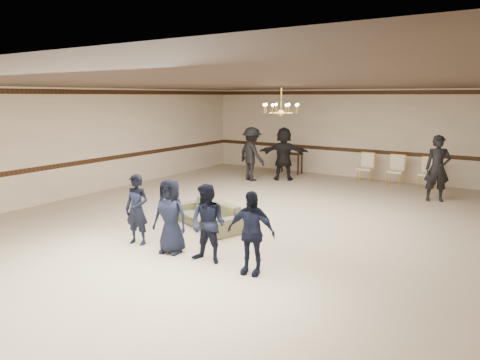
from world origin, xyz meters
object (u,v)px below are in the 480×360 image
(banquet_chair_mid, at_px, (395,171))
(banquet_chair_right, at_px, (428,174))
(settee, at_px, (209,214))
(adult_left, at_px, (252,154))
(boy_a, at_px, (137,210))
(boy_d, at_px, (251,233))
(boy_b, at_px, (170,216))
(boy_c, at_px, (208,224))
(adult_mid, at_px, (284,154))
(console_table, at_px, (290,163))
(adult_right, at_px, (438,168))
(banquet_chair_left, at_px, (365,168))
(chandelier, at_px, (281,100))

(banquet_chair_mid, distance_m, banquet_chair_right, 1.00)
(settee, relative_size, adult_left, 1.04)
(boy_a, bearing_deg, adult_left, 92.27)
(boy_d, distance_m, adult_left, 8.14)
(settee, bearing_deg, boy_d, -17.36)
(boy_b, relative_size, boy_c, 1.00)
(adult_mid, relative_size, console_table, 1.96)
(adult_right, height_order, banquet_chair_left, adult_right)
(banquet_chair_mid, height_order, banquet_chair_right, same)
(boy_b, bearing_deg, adult_right, 52.83)
(adult_mid, height_order, console_table, adult_mid)
(boy_a, relative_size, banquet_chair_left, 1.41)
(banquet_chair_right, bearing_deg, console_table, -178.63)
(adult_left, relative_size, banquet_chair_left, 1.86)
(banquet_chair_left, distance_m, banquet_chair_mid, 1.00)
(chandelier, distance_m, banquet_chair_right, 6.26)
(banquet_chair_right, height_order, console_table, banquet_chair_right)
(boy_d, xyz_separation_m, console_table, (-3.75, 8.92, -0.31))
(boy_c, height_order, boy_d, same)
(chandelier, relative_size, settee, 0.48)
(boy_b, relative_size, boy_d, 1.00)
(boy_a, xyz_separation_m, banquet_chair_right, (3.95, 8.72, -0.21))
(boy_d, xyz_separation_m, adult_right, (1.74, 7.23, 0.23))
(boy_d, height_order, adult_mid, adult_mid)
(adult_mid, relative_size, banquet_chair_right, 1.86)
(adult_left, xyz_separation_m, banquet_chair_left, (3.51, 1.80, -0.44))
(chandelier, bearing_deg, adult_right, 50.04)
(boy_b, height_order, adult_mid, adult_mid)
(chandelier, relative_size, banquet_chair_right, 0.93)
(banquet_chair_left, bearing_deg, console_table, 179.59)
(boy_d, xyz_separation_m, banquet_chair_left, (-0.75, 8.72, -0.21))
(banquet_chair_right, bearing_deg, boy_a, -110.70)
(boy_b, distance_m, console_table, 9.14)
(boy_a, height_order, banquet_chair_right, boy_a)
(adult_left, distance_m, adult_right, 6.01)
(adult_mid, height_order, banquet_chair_left, adult_mid)
(boy_b, height_order, banquet_chair_mid, boy_b)
(chandelier, distance_m, banquet_chair_mid, 5.91)
(chandelier, distance_m, settee, 3.28)
(settee, relative_size, banquet_chair_mid, 1.94)
(adult_right, height_order, console_table, adult_right)
(boy_b, bearing_deg, settee, 92.64)
(banquet_chair_mid, bearing_deg, adult_left, -159.56)
(boy_d, distance_m, banquet_chair_right, 8.81)
(banquet_chair_left, bearing_deg, chandelier, -93.14)
(chandelier, distance_m, adult_mid, 4.94)
(boy_b, height_order, boy_c, same)
(boy_c, height_order, adult_right, adult_right)
(boy_a, xyz_separation_m, adult_right, (4.44, 7.23, 0.23))
(boy_b, relative_size, adult_left, 0.76)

